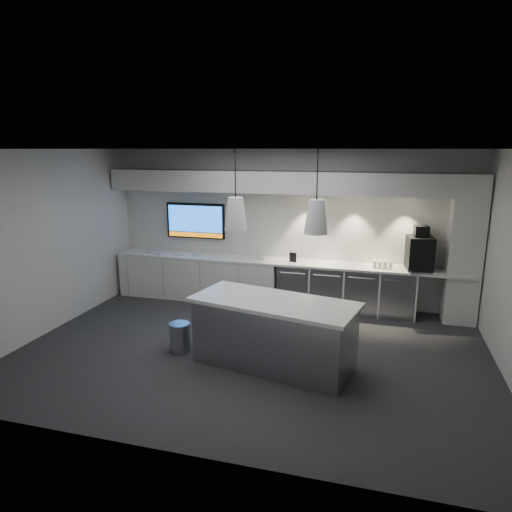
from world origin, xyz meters
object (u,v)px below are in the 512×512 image
(wall_tv, at_px, (196,221))
(island, at_px, (274,333))
(coffee_machine, at_px, (420,252))
(bin, at_px, (180,337))

(wall_tv, bearing_deg, island, -50.36)
(island, relative_size, coffee_machine, 3.10)
(island, distance_m, coffee_machine, 3.36)
(wall_tv, bearing_deg, bin, -72.81)
(island, distance_m, bin, 1.50)
(bin, bearing_deg, coffee_machine, 35.13)
(island, xyz_separation_m, bin, (-1.48, 0.08, -0.27))
(bin, distance_m, coffee_machine, 4.43)
(island, bearing_deg, bin, -170.50)
(coffee_machine, bearing_deg, bin, -152.02)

